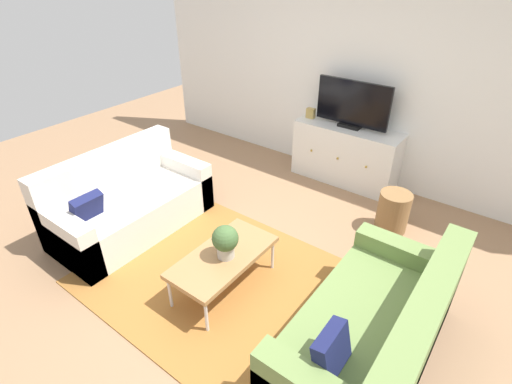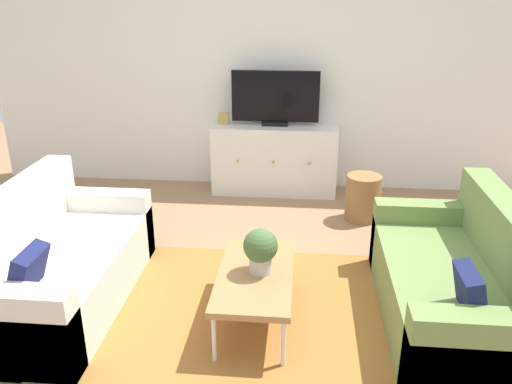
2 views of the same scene
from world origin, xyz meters
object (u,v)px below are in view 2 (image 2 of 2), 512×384
(wicker_basket, at_px, (363,198))
(mantel_clock, at_px, (224,118))
(coffee_table, at_px, (256,276))
(potted_plant, at_px, (261,249))
(flat_screen_tv, at_px, (275,98))
(tv_console, at_px, (274,159))
(couch_left_side, at_px, (51,268))
(couch_right_side, at_px, (463,288))

(wicker_basket, bearing_deg, mantel_clock, 155.21)
(coffee_table, xyz_separation_m, potted_plant, (0.03, 0.00, 0.20))
(potted_plant, distance_m, wicker_basket, 2.00)
(coffee_table, distance_m, flat_screen_tv, 2.57)
(coffee_table, xyz_separation_m, tv_console, (-0.02, 2.46, 0.03))
(couch_left_side, xyz_separation_m, potted_plant, (1.52, -0.08, 0.27))
(couch_right_side, bearing_deg, flat_screen_tv, 120.48)
(coffee_table, height_order, mantel_clock, mantel_clock)
(potted_plant, xyz_separation_m, mantel_clock, (-0.61, 2.46, 0.27))
(couch_right_side, bearing_deg, tv_console, 120.70)
(tv_console, xyz_separation_m, mantel_clock, (-0.56, 0.00, 0.45))
(couch_left_side, distance_m, coffee_table, 1.49)
(coffee_table, distance_m, potted_plant, 0.21)
(couch_right_side, height_order, wicker_basket, couch_right_side)
(coffee_table, bearing_deg, tv_console, 90.51)
(couch_left_side, xyz_separation_m, wicker_basket, (2.38, 1.69, -0.06))
(coffee_table, xyz_separation_m, flat_screen_tv, (-0.02, 2.48, 0.70))
(potted_plant, height_order, mantel_clock, mantel_clock)
(mantel_clock, xyz_separation_m, wicker_basket, (1.47, -0.68, -0.60))
(potted_plant, relative_size, tv_console, 0.23)
(flat_screen_tv, distance_m, wicker_basket, 1.41)
(coffee_table, bearing_deg, couch_left_side, 176.78)
(couch_right_side, xyz_separation_m, wicker_basket, (-0.50, 1.69, -0.06))
(tv_console, bearing_deg, wicker_basket, -36.63)
(potted_plant, height_order, tv_console, tv_console)
(coffee_table, relative_size, potted_plant, 3.21)
(couch_right_side, xyz_separation_m, flat_screen_tv, (-1.41, 2.39, 0.76))
(tv_console, relative_size, wicker_basket, 2.98)
(coffee_table, bearing_deg, flat_screen_tv, 90.51)
(coffee_table, xyz_separation_m, wicker_basket, (0.89, 1.78, -0.12))
(potted_plant, bearing_deg, wicker_basket, 64.16)
(couch_left_side, xyz_separation_m, mantel_clock, (0.90, 2.37, 0.54))
(couch_left_side, distance_m, wicker_basket, 2.92)
(couch_left_side, distance_m, tv_console, 2.79)
(potted_plant, height_order, wicker_basket, potted_plant)
(coffee_table, relative_size, wicker_basket, 2.19)
(tv_console, height_order, wicker_basket, tv_console)
(mantel_clock, bearing_deg, tv_console, -0.00)
(couch_left_side, bearing_deg, coffee_table, -3.22)
(couch_left_side, relative_size, couch_right_side, 1.00)
(couch_right_side, bearing_deg, mantel_clock, 129.65)
(couch_left_side, bearing_deg, couch_right_side, 0.00)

